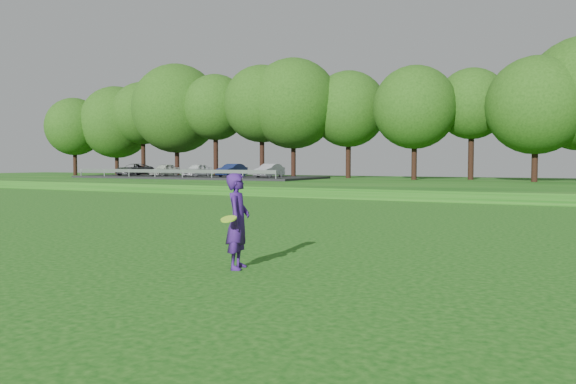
% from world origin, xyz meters
% --- Properties ---
extents(ground, '(140.00, 140.00, 0.00)m').
position_xyz_m(ground, '(0.00, 0.00, 0.00)').
color(ground, '#0D470D').
rests_on(ground, ground).
extents(berm, '(130.00, 30.00, 0.60)m').
position_xyz_m(berm, '(0.00, 34.00, 0.30)').
color(berm, '#0D470D').
rests_on(berm, ground).
extents(walking_path, '(130.00, 1.60, 0.04)m').
position_xyz_m(walking_path, '(0.00, 20.00, 0.02)').
color(walking_path, gray).
rests_on(walking_path, ground).
extents(treeline, '(104.00, 7.00, 15.00)m').
position_xyz_m(treeline, '(0.00, 38.00, 8.10)').
color(treeline, '#1C430F').
rests_on(treeline, berm).
extents(parking_lot, '(24.00, 9.00, 1.38)m').
position_xyz_m(parking_lot, '(-24.53, 32.80, 1.02)').
color(parking_lot, black).
rests_on(parking_lot, berm).
extents(woman, '(0.64, 1.02, 1.88)m').
position_xyz_m(woman, '(2.94, -1.45, 0.94)').
color(woman, '#3B186F').
rests_on(woman, ground).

